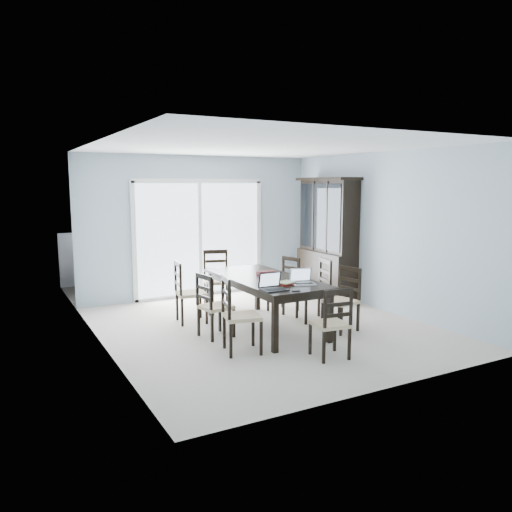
# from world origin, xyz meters

# --- Properties ---
(floor) EXTENTS (5.00, 5.00, 0.00)m
(floor) POSITION_xyz_m (0.00, 0.00, 0.00)
(floor) COLOR beige
(floor) RESTS_ON ground
(ceiling) EXTENTS (5.00, 5.00, 0.00)m
(ceiling) POSITION_xyz_m (0.00, 0.00, 2.60)
(ceiling) COLOR white
(ceiling) RESTS_ON back_wall
(back_wall) EXTENTS (4.50, 0.02, 2.60)m
(back_wall) POSITION_xyz_m (0.00, 2.50, 1.30)
(back_wall) COLOR #A6B9C6
(back_wall) RESTS_ON floor
(wall_left) EXTENTS (0.02, 5.00, 2.60)m
(wall_left) POSITION_xyz_m (-2.25, 0.00, 1.30)
(wall_left) COLOR #A6B9C6
(wall_left) RESTS_ON floor
(wall_right) EXTENTS (0.02, 5.00, 2.60)m
(wall_right) POSITION_xyz_m (2.25, 0.00, 1.30)
(wall_right) COLOR #A6B9C6
(wall_right) RESTS_ON floor
(balcony) EXTENTS (4.50, 2.00, 0.10)m
(balcony) POSITION_xyz_m (0.00, 3.50, -0.05)
(balcony) COLOR gray
(balcony) RESTS_ON ground
(railing) EXTENTS (4.50, 0.06, 1.10)m
(railing) POSITION_xyz_m (0.00, 4.50, 0.55)
(railing) COLOR #99999E
(railing) RESTS_ON balcony
(dining_table) EXTENTS (1.00, 2.20, 0.75)m
(dining_table) POSITION_xyz_m (0.00, 0.00, 0.67)
(dining_table) COLOR black
(dining_table) RESTS_ON floor
(china_hutch) EXTENTS (0.50, 1.38, 2.20)m
(china_hutch) POSITION_xyz_m (2.02, 1.25, 1.07)
(china_hutch) COLOR black
(china_hutch) RESTS_ON floor
(sliding_door) EXTENTS (2.52, 0.05, 2.18)m
(sliding_door) POSITION_xyz_m (0.00, 2.48, 1.09)
(sliding_door) COLOR silver
(sliding_door) RESTS_ON floor
(chair_left_near) EXTENTS (0.52, 0.51, 1.12)m
(chair_left_near) POSITION_xyz_m (-0.86, -0.76, 0.59)
(chair_left_near) COLOR black
(chair_left_near) RESTS_ON floor
(chair_left_mid) EXTENTS (0.45, 0.44, 1.03)m
(chair_left_mid) POSITION_xyz_m (-0.88, -0.06, 0.54)
(chair_left_mid) COLOR black
(chair_left_mid) RESTS_ON floor
(chair_left_far) EXTENTS (0.47, 0.46, 1.09)m
(chair_left_far) POSITION_xyz_m (-0.92, 0.82, 0.57)
(chair_left_far) COLOR black
(chair_left_far) RESTS_ON floor
(chair_right_near) EXTENTS (0.47, 0.46, 1.05)m
(chair_right_near) POSITION_xyz_m (0.97, -0.61, 0.55)
(chair_right_near) COLOR black
(chair_right_near) RESTS_ON floor
(chair_right_mid) EXTENTS (0.50, 0.49, 1.10)m
(chair_right_mid) POSITION_xyz_m (0.94, -0.01, 0.58)
(chair_right_mid) COLOR black
(chair_right_mid) RESTS_ON floor
(chair_right_far) EXTENTS (0.48, 0.48, 1.02)m
(chair_right_far) POSITION_xyz_m (0.83, 0.73, 0.54)
(chair_right_far) COLOR black
(chair_right_far) RESTS_ON floor
(chair_end_near) EXTENTS (0.43, 0.44, 1.01)m
(chair_end_near) POSITION_xyz_m (0.07, -1.54, 0.54)
(chair_end_near) COLOR black
(chair_end_near) RESTS_ON floor
(chair_end_far) EXTENTS (0.52, 0.53, 1.12)m
(chair_end_far) POSITION_xyz_m (-0.09, 1.53, 0.59)
(chair_end_far) COLOR black
(chair_end_far) RESTS_ON floor
(laptop_dark) EXTENTS (0.32, 0.22, 0.22)m
(laptop_dark) POSITION_xyz_m (-0.33, -0.84, 0.80)
(laptop_dark) COLOR black
(laptop_dark) RESTS_ON dining_table
(laptop_silver) EXTENTS (0.35, 0.29, 0.21)m
(laptop_silver) POSITION_xyz_m (0.20, -0.69, 0.80)
(laptop_silver) COLOR silver
(laptop_silver) RESTS_ON dining_table
(book_stack) EXTENTS (0.29, 0.25, 0.04)m
(book_stack) POSITION_xyz_m (-0.01, -0.59, 0.77)
(book_stack) COLOR maroon
(book_stack) RESTS_ON dining_table
(cell_phone) EXTENTS (0.12, 0.08, 0.01)m
(cell_phone) POSITION_xyz_m (-0.12, -1.00, 0.76)
(cell_phone) COLOR black
(cell_phone) RESTS_ON dining_table
(game_box) EXTENTS (0.26, 0.14, 0.06)m
(game_box) POSITION_xyz_m (0.09, 0.14, 0.78)
(game_box) COLOR #4C0F17
(game_box) RESTS_ON dining_table
(hot_tub) EXTENTS (2.17, 2.02, 0.96)m
(hot_tub) POSITION_xyz_m (-0.49, 3.60, 0.48)
(hot_tub) COLOR brown
(hot_tub) RESTS_ON balcony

